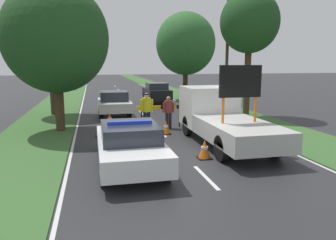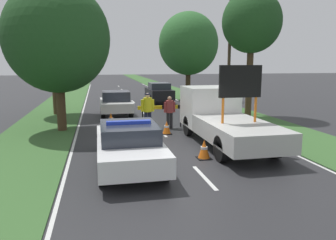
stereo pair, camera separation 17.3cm
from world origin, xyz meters
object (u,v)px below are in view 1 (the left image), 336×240
object	(u,v)px
roadside_tree_near_left	(186,44)
roadside_tree_near_right	(50,33)
pedestrian_civilian	(168,110)
queued_car_van_white	(114,103)
traffic_cone_near_truck	(101,128)
traffic_cone_near_police	(216,119)
traffic_cone_lane_edge	(166,128)
traffic_cone_centre_front	(110,120)
utility_pole	(227,44)
work_truck	(221,117)
road_barrier	(161,110)
roadside_tree_mid_right	(250,23)
traffic_cone_behind_barrier	(205,149)
queued_car_sedan_black	(157,92)
police_officer	(147,108)
police_car	(130,144)
roadside_tree_mid_left	(56,38)

from	to	relation	value
roadside_tree_near_left	roadside_tree_near_right	world-z (taller)	roadside_tree_near_left
pedestrian_civilian	queued_car_van_white	size ratio (longest dim) A/B	0.41
pedestrian_civilian	traffic_cone_near_truck	world-z (taller)	pedestrian_civilian
traffic_cone_near_police	traffic_cone_lane_edge	bearing A→B (deg)	-156.39
traffic_cone_centre_front	traffic_cone_lane_edge	world-z (taller)	traffic_cone_centre_front
pedestrian_civilian	utility_pole	size ratio (longest dim) A/B	0.19
traffic_cone_near_police	traffic_cone_lane_edge	distance (m)	3.22
work_truck	traffic_cone_centre_front	size ratio (longest dim) A/B	9.07
work_truck	traffic_cone_lane_edge	size ratio (longest dim) A/B	10.28
work_truck	road_barrier	world-z (taller)	work_truck
queued_car_van_white	roadside_tree_near_right	xyz separation A→B (m)	(-3.63, 1.04, 4.21)
roadside_tree_near_right	roadside_tree_mid_right	bearing A→B (deg)	-15.60
traffic_cone_lane_edge	roadside_tree_near_right	size ratio (longest dim) A/B	0.09
traffic_cone_centre_front	traffic_cone_behind_barrier	xyz separation A→B (m)	(2.85, -6.45, -0.02)
traffic_cone_near_police	traffic_cone_centre_front	bearing A→B (deg)	168.47
queued_car_sedan_black	utility_pole	size ratio (longest dim) A/B	0.47
police_officer	roadside_tree_near_right	size ratio (longest dim) A/B	0.26
queued_car_sedan_black	roadside_tree_near_right	bearing A→B (deg)	32.09
pedestrian_civilian	traffic_cone_near_police	world-z (taller)	pedestrian_civilian
police_officer	roadside_tree_near_left	distance (m)	14.04
police_officer	pedestrian_civilian	world-z (taller)	police_officer
pedestrian_civilian	roadside_tree_near_left	xyz separation A→B (m)	(4.36, 12.24, 3.88)
pedestrian_civilian	police_officer	bearing A→B (deg)	-157.31
traffic_cone_near_police	traffic_cone_lane_edge	world-z (taller)	traffic_cone_near_police
police_car	pedestrian_civilian	xyz separation A→B (m)	(2.54, 5.62, 0.22)
roadside_tree_near_left	road_barrier	bearing A→B (deg)	-111.44
traffic_cone_lane_edge	roadside_tree_near_right	distance (m)	10.13
traffic_cone_behind_barrier	traffic_cone_lane_edge	bearing A→B (deg)	96.14
queued_car_van_white	road_barrier	bearing A→B (deg)	114.39
police_car	police_officer	world-z (taller)	police_officer
traffic_cone_lane_edge	queued_car_van_white	size ratio (longest dim) A/B	0.16
traffic_cone_behind_barrier	traffic_cone_near_police	bearing A→B (deg)	64.87
traffic_cone_near_truck	utility_pole	size ratio (longest dim) A/B	0.08
queued_car_van_white	utility_pole	xyz separation A→B (m)	(7.31, -0.17, 3.65)
work_truck	queued_car_sedan_black	size ratio (longest dim) A/B	1.56
police_car	roadside_tree_near_right	distance (m)	12.68
queued_car_sedan_black	traffic_cone_behind_barrier	bearing A→B (deg)	84.90
traffic_cone_centre_front	roadside_tree_near_left	world-z (taller)	roadside_tree_near_left
police_officer	traffic_cone_near_police	world-z (taller)	police_officer
roadside_tree_near_right	road_barrier	bearing A→B (deg)	-44.23
traffic_cone_lane_edge	police_officer	bearing A→B (deg)	123.16
roadside_tree_near_right	utility_pole	world-z (taller)	utility_pole
police_car	road_barrier	xyz separation A→B (m)	(2.22, 5.93, 0.19)
roadside_tree_near_right	roadside_tree_mid_left	size ratio (longest dim) A/B	1.02
pedestrian_civilian	traffic_cone_centre_front	bearing A→B (deg)	173.04
police_officer	traffic_cone_centre_front	distance (m)	2.26
traffic_cone_near_truck	roadside_tree_near_left	bearing A→B (deg)	59.94
police_officer	traffic_cone_near_truck	xyz separation A→B (m)	(-2.19, -0.86, -0.72)
police_officer	pedestrian_civilian	distance (m)	1.13
police_car	police_officer	distance (m)	5.67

